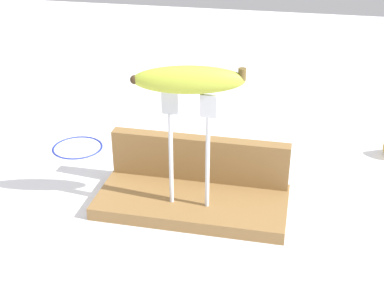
# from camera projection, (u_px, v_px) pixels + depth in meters

# --- Properties ---
(ground_plane) EXTENTS (3.00, 3.00, 0.00)m
(ground_plane) POSITION_uv_depth(u_px,v_px,m) (192.00, 207.00, 0.92)
(ground_plane) COLOR silver
(wooden_board) EXTENTS (0.32, 0.15, 0.02)m
(wooden_board) POSITION_uv_depth(u_px,v_px,m) (192.00, 202.00, 0.91)
(wooden_board) COLOR olive
(wooden_board) RESTS_ON ground
(board_backstop) EXTENTS (0.32, 0.02, 0.08)m
(board_backstop) POSITION_uv_depth(u_px,v_px,m) (199.00, 158.00, 0.94)
(board_backstop) COLOR olive
(board_backstop) RESTS_ON wooden_board
(fork_stand_center) EXTENTS (0.09, 0.01, 0.20)m
(fork_stand_center) POSITION_uv_depth(u_px,v_px,m) (189.00, 141.00, 0.84)
(fork_stand_center) COLOR silver
(fork_stand_center) RESTS_ON wooden_board
(banana_raised_center) EXTENTS (0.17, 0.07, 0.04)m
(banana_raised_center) POSITION_uv_depth(u_px,v_px,m) (189.00, 80.00, 0.79)
(banana_raised_center) COLOR #B2C138
(banana_raised_center) RESTS_ON fork_stand_center
(wire_coil) EXTENTS (0.10, 0.10, 0.00)m
(wire_coil) POSITION_uv_depth(u_px,v_px,m) (77.00, 147.00, 1.12)
(wire_coil) COLOR #1E2DA5
(wire_coil) RESTS_ON ground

